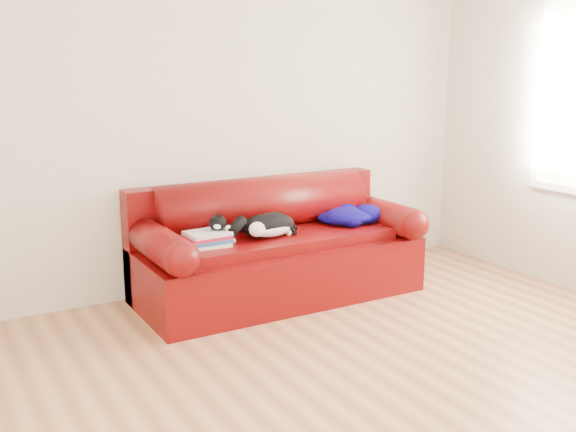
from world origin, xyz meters
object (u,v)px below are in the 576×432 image
Objects in this scene: sofa_base at (278,266)px; cat at (268,226)px; blanket at (350,215)px; book_stack at (206,239)px.

sofa_base is 3.50× the size of cat.
cat reaches higher than blanket.
blanket is at bearing -1.52° from sofa_base.
sofa_base is at bearing 7.76° from cat.
book_stack is 1.25m from blanket.
cat is at bearing -147.48° from sofa_base.
book_stack is at bearing -177.22° from blanket.
blanket is at bearing 2.78° from book_stack.
sofa_base is at bearing 178.48° from blanket.
sofa_base is at bearing 7.20° from book_stack.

